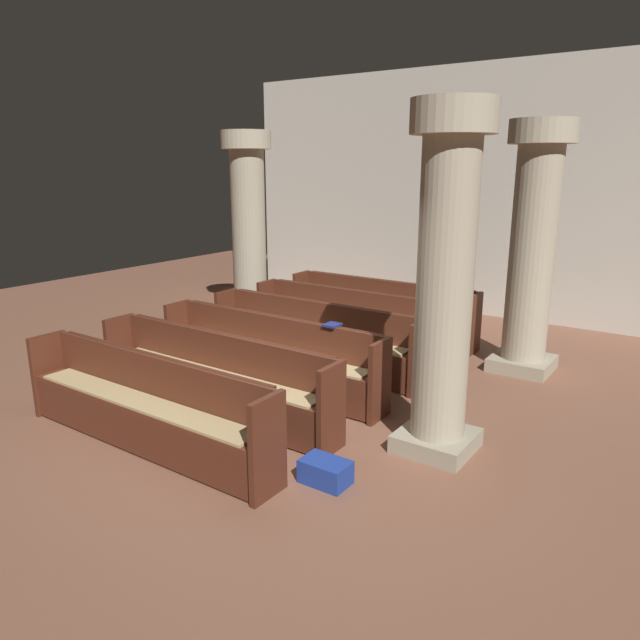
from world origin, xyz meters
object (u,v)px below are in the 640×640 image
Objects in this scene: pew_row_4 at (213,373)px; pew_row_2 at (313,334)px; pew_row_1 at (350,319)px; pillar_aisle_rear at (445,279)px; hymn_book at (332,325)px; kneeler_box_blue at (325,472)px; pew_row_0 at (381,307)px; pillar_aisle_side at (533,245)px; pew_row_5 at (144,401)px; pillar_far_side at (249,226)px; lectern at (442,305)px; pew_row_3 at (268,352)px.

pew_row_2 is at bearing 90.00° from pew_row_4.
pew_row_1 is 3.50m from pillar_aisle_rear.
kneeler_box_blue is at bearing -58.01° from hymn_book.
pew_row_0 and pew_row_2 have the same top height.
pew_row_4 is 7.55× the size of kneeler_box_blue.
pillar_aisle_side is 7.67× the size of kneeler_box_blue.
pew_row_2 is at bearing 90.00° from pew_row_5.
pillar_aisle_side is 1.00× the size of pillar_aisle_rear.
pew_row_2 is (0.00, -0.96, 0.00)m from pew_row_1.
pillar_far_side reaches higher than pew_row_1.
pillar_aisle_side is at bearing 55.70° from pew_row_4.
pew_row_4 is 3.01× the size of lectern.
lectern is at bearing 102.67° from kneeler_box_blue.
pew_row_0 is at bearing 90.00° from pew_row_3.
pew_row_3 is 1.92m from pew_row_5.
pew_row_3 is 3.56m from pillar_far_side.
pillar_far_side is 1.00× the size of pillar_aisle_rear.
pew_row_2 is at bearing 127.55° from kneeler_box_blue.
kneeler_box_blue is (-0.55, -4.05, -1.62)m from pillar_aisle_side.
lectern is at bearing 112.85° from pillar_aisle_rear.
lectern is (0.68, 1.88, -0.04)m from pew_row_1.
pew_row_2 is at bearing -103.52° from lectern.
lectern reaches higher than kneeler_box_blue.
pillar_aisle_rear is at bearing -52.87° from pew_row_0.
pillar_aisle_side is (2.41, 1.62, 1.23)m from pew_row_2.
pillar_far_side is at bearing 134.98° from pew_row_3.
pew_row_4 is 0.99× the size of pillar_aisle_side.
pew_row_0 is 2.84m from hymn_book.
kneeler_box_blue is (4.23, -3.83, -1.62)m from pillar_far_side.
pew_row_0 and pew_row_3 have the same top height.
pillar_far_side is 16.74× the size of hymn_book.
pew_row_0 is 1.00× the size of pew_row_2.
pew_row_2 is 3.01× the size of lectern.
pillar_far_side is (-4.77, -0.21, 0.00)m from pillar_aisle_side.
kneeler_box_blue is (1.87, -2.43, -0.39)m from pew_row_2.
pillar_aisle_rear is at bearing -67.15° from lectern.
pew_row_4 is 1.00× the size of pew_row_5.
pew_row_5 is (0.00, -0.96, 0.00)m from pew_row_4.
pew_row_0 is 2.71m from pillar_far_side.
hymn_book reaches higher than pew_row_3.
pew_row_4 is at bearing -90.00° from pew_row_3.
pew_row_5 is at bearing -61.13° from pillar_far_side.
pillar_aisle_rear is 7.67× the size of kneeler_box_blue.
pillar_aisle_side reaches higher than pew_row_5.
pew_row_1 is 0.99× the size of pillar_aisle_rear.
pew_row_2 and pew_row_5 have the same top height.
pew_row_2 and pew_row_4 have the same top height.
pew_row_5 is 0.99× the size of pillar_aisle_rear.
pillar_aisle_side is at bearing -7.18° from pew_row_0.
lectern reaches higher than pew_row_2.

